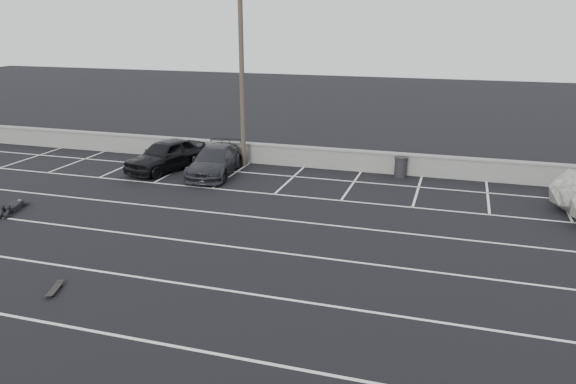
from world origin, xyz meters
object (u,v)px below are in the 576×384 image
(car_right, at_px, (214,161))
(person, at_px, (14,203))
(car_left, at_px, (166,155))
(trash_bin, at_px, (401,167))
(skateboard, at_px, (55,289))
(utility_pole, at_px, (242,75))

(car_right, distance_m, person, 9.15)
(car_left, relative_size, trash_bin, 4.62)
(car_left, distance_m, skateboard, 13.26)
(car_left, bearing_deg, utility_pole, 45.83)
(car_left, bearing_deg, trash_bin, 27.35)
(car_left, distance_m, utility_pole, 5.55)
(car_left, distance_m, person, 7.85)
(utility_pole, bearing_deg, car_left, -150.64)
(car_left, xyz_separation_m, car_right, (2.68, -0.07, -0.10))
(person, bearing_deg, utility_pole, 34.46)
(trash_bin, relative_size, skateboard, 1.21)
(utility_pole, distance_m, person, 12.05)
(utility_pole, height_order, skateboard, utility_pole)
(car_left, height_order, skateboard, car_left)
(skateboard, bearing_deg, person, 120.11)
(car_right, height_order, person, car_right)
(person, bearing_deg, car_left, 47.12)
(person, bearing_deg, skateboard, -61.49)
(car_right, bearing_deg, car_left, 170.45)
(car_right, distance_m, utility_pole, 4.53)
(car_left, height_order, car_right, car_left)
(car_right, bearing_deg, utility_pole, 61.16)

